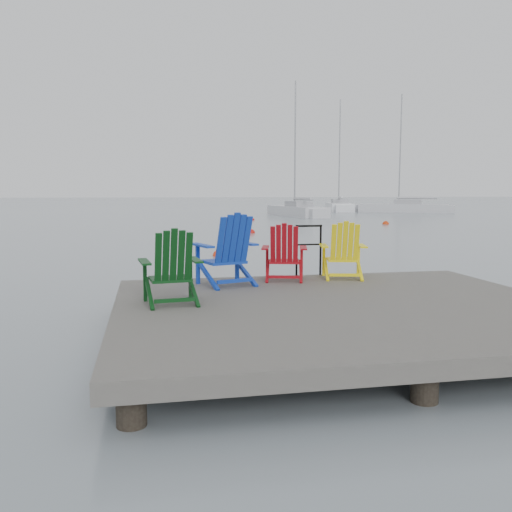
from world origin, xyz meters
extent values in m
plane|color=gray|center=(0.00, 0.00, 0.00)|extent=(400.00, 400.00, 0.00)
cube|color=#2F2C29|center=(0.00, 0.00, 0.40)|extent=(6.00, 5.00, 0.20)
cylinder|color=black|center=(-2.70, -2.20, -0.30)|extent=(0.26, 0.26, 1.20)
cylinder|color=black|center=(0.00, -2.20, -0.30)|extent=(0.26, 0.26, 1.20)
cylinder|color=black|center=(-2.70, 2.20, -0.30)|extent=(0.26, 0.26, 1.20)
cylinder|color=black|center=(0.00, 2.20, -0.30)|extent=(0.26, 0.26, 1.20)
cylinder|color=black|center=(2.70, 2.20, -0.30)|extent=(0.26, 0.26, 1.20)
cylinder|color=black|center=(0.03, 2.45, 0.95)|extent=(0.04, 0.04, 0.90)
cylinder|color=black|center=(0.47, 2.45, 0.95)|extent=(0.04, 0.04, 0.90)
cylinder|color=black|center=(0.25, 2.45, 1.38)|extent=(0.48, 0.04, 0.04)
cylinder|color=black|center=(0.25, 2.45, 1.05)|extent=(0.44, 0.03, 0.03)
cube|color=#093510|center=(-2.26, 0.51, 0.82)|extent=(0.57, 0.52, 0.04)
cube|color=#093510|center=(-2.59, 0.66, 0.78)|extent=(0.05, 0.05, 0.55)
cube|color=#093510|center=(-1.97, 0.73, 0.78)|extent=(0.05, 0.05, 0.55)
cube|color=#093510|center=(-2.59, 0.45, 1.07)|extent=(0.18, 0.61, 0.03)
cube|color=#093510|center=(-1.92, 0.52, 1.07)|extent=(0.18, 0.61, 0.03)
cube|color=#093510|center=(-2.22, 0.19, 1.15)|extent=(0.51, 0.31, 0.68)
cube|color=#1035AD|center=(-1.36, 1.82, 0.86)|extent=(0.73, 0.69, 0.04)
cube|color=#1035AD|center=(-1.76, 1.92, 0.82)|extent=(0.07, 0.07, 0.63)
cube|color=#1035AD|center=(-1.09, 2.14, 0.82)|extent=(0.07, 0.07, 0.63)
cube|color=#1035AD|center=(-1.71, 1.68, 1.15)|extent=(0.34, 0.69, 0.03)
cube|color=#1035AD|center=(-0.99, 1.91, 1.15)|extent=(0.34, 0.69, 0.03)
cube|color=#1035AD|center=(-1.25, 1.47, 1.24)|extent=(0.61, 0.44, 0.77)
cube|color=#9B0B13|center=(-0.28, 2.10, 0.81)|extent=(0.60, 0.56, 0.04)
cube|color=#9B0B13|center=(-0.52, 2.35, 0.76)|extent=(0.06, 0.06, 0.53)
cube|color=#9B0B13|center=(0.05, 2.20, 0.76)|extent=(0.06, 0.06, 0.53)
cube|color=#9B0B13|center=(-0.60, 2.16, 1.04)|extent=(0.25, 0.58, 0.03)
cube|color=#9B0B13|center=(0.02, 2.00, 1.04)|extent=(0.25, 0.58, 0.03)
cube|color=#9B0B13|center=(-0.36, 1.80, 1.12)|extent=(0.51, 0.35, 0.65)
cube|color=yellow|center=(0.75, 2.10, 0.81)|extent=(0.60, 0.56, 0.04)
cube|color=yellow|center=(0.50, 2.35, 0.77)|extent=(0.06, 0.06, 0.54)
cube|color=yellow|center=(1.09, 2.21, 0.77)|extent=(0.06, 0.06, 0.54)
cube|color=yellow|center=(0.43, 2.16, 1.05)|extent=(0.25, 0.60, 0.03)
cube|color=yellow|center=(1.07, 2.01, 1.05)|extent=(0.25, 0.60, 0.03)
cube|color=yellow|center=(0.68, 1.80, 1.14)|extent=(0.52, 0.35, 0.66)
cube|color=silver|center=(9.55, 36.86, 0.25)|extent=(3.29, 8.38, 1.10)
cube|color=#9E9EA3|center=(9.61, 36.45, 0.95)|extent=(1.83, 2.64, 0.55)
cylinder|color=gray|center=(9.49, 37.26, 5.90)|extent=(0.12, 0.12, 10.20)
cube|color=white|center=(17.50, 48.59, 0.25)|extent=(4.31, 9.00, 1.10)
cube|color=#9E9EA3|center=(17.39, 48.16, 0.95)|extent=(2.17, 2.92, 0.55)
cylinder|color=gray|center=(17.60, 49.01, 6.24)|extent=(0.12, 0.12, 10.89)
cube|color=silver|center=(22.04, 42.84, 0.25)|extent=(8.35, 6.25, 1.10)
cube|color=#9E9EA3|center=(22.40, 42.62, 0.95)|extent=(2.96, 2.63, 0.55)
cylinder|color=gray|center=(21.68, 43.06, 6.07)|extent=(0.12, 0.12, 10.55)
sphere|color=red|center=(-0.41, 9.87, 0.00)|extent=(0.39, 0.39, 0.39)
sphere|color=red|center=(2.34, 19.02, 0.00)|extent=(0.38, 0.38, 0.38)
sphere|color=red|center=(11.82, 24.45, 0.00)|extent=(0.41, 0.41, 0.41)
sphere|color=#BA120A|center=(4.66, 30.86, 0.00)|extent=(0.32, 0.32, 0.32)
camera|label=1|loc=(-2.52, -6.72, 1.97)|focal=38.00mm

